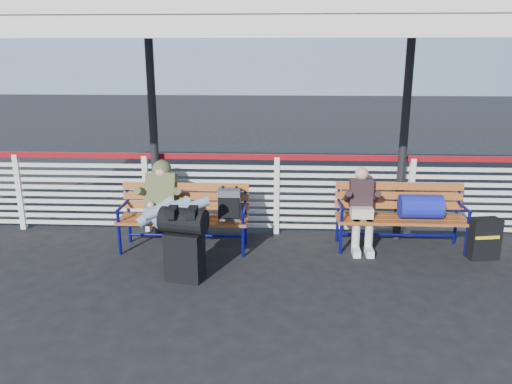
# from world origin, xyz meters

# --- Properties ---
(ground) EXTENTS (60.00, 60.00, 0.00)m
(ground) POSITION_xyz_m (0.00, 0.00, 0.00)
(ground) COLOR black
(ground) RESTS_ON ground
(fence) EXTENTS (12.08, 0.08, 1.24)m
(fence) POSITION_xyz_m (0.00, 1.90, 0.66)
(fence) COLOR silver
(fence) RESTS_ON ground
(canopy) EXTENTS (12.60, 3.60, 3.16)m
(canopy) POSITION_xyz_m (-0.00, 0.87, 3.04)
(canopy) COLOR silver
(canopy) RESTS_ON ground
(luggage_stack) EXTENTS (0.61, 0.42, 0.92)m
(luggage_stack) POSITION_xyz_m (-1.09, 0.19, 0.50)
(luggage_stack) COLOR black
(luggage_stack) RESTS_ON ground
(bench_left) EXTENTS (1.80, 0.56, 0.92)m
(bench_left) POSITION_xyz_m (-1.12, 1.22, 0.58)
(bench_left) COLOR #AE4D21
(bench_left) RESTS_ON ground
(bench_right) EXTENTS (1.80, 0.56, 0.92)m
(bench_right) POSITION_xyz_m (1.87, 1.38, 0.59)
(bench_right) COLOR #AE4D21
(bench_right) RESTS_ON ground
(traveler_man) EXTENTS (0.94, 1.64, 0.77)m
(traveler_man) POSITION_xyz_m (-1.44, 0.87, 0.74)
(traveler_man) COLOR #7C92A7
(traveler_man) RESTS_ON ground
(companion_person) EXTENTS (0.32, 0.66, 1.15)m
(companion_person) POSITION_xyz_m (1.20, 1.37, 0.60)
(companion_person) COLOR beige
(companion_person) RESTS_ON ground
(suitcase_side) EXTENTS (0.43, 0.31, 0.56)m
(suitcase_side) POSITION_xyz_m (2.80, 1.07, 0.28)
(suitcase_side) COLOR black
(suitcase_side) RESTS_ON ground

